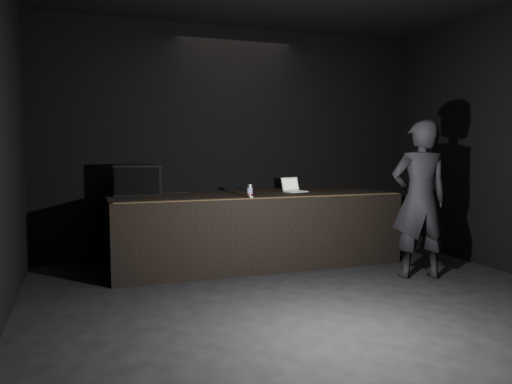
{
  "coord_description": "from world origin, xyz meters",
  "views": [
    {
      "loc": [
        -2.31,
        -3.98,
        1.64
      ],
      "look_at": [
        -0.09,
        2.3,
        1.06
      ],
      "focal_mm": 35.0,
      "sensor_mm": 36.0,
      "label": 1
    }
  ],
  "objects_px": {
    "person": "(420,200)",
    "beer_can": "(250,191)",
    "stage_riser": "(252,228)",
    "stage_monitor": "(139,180)",
    "laptop": "(293,188)"
  },
  "relations": [
    {
      "from": "person",
      "to": "beer_can",
      "type": "bearing_deg",
      "value": -9.71
    },
    {
      "from": "stage_riser",
      "to": "person",
      "type": "height_order",
      "value": "person"
    },
    {
      "from": "stage_monitor",
      "to": "beer_can",
      "type": "xyz_separation_m",
      "value": [
        1.33,
        -0.83,
        -0.12
      ]
    },
    {
      "from": "laptop",
      "to": "beer_can",
      "type": "xyz_separation_m",
      "value": [
        -0.89,
        -0.61,
        0.03
      ]
    },
    {
      "from": "stage_monitor",
      "to": "beer_can",
      "type": "bearing_deg",
      "value": -19.45
    },
    {
      "from": "stage_riser",
      "to": "laptop",
      "type": "xyz_separation_m",
      "value": [
        0.67,
        0.05,
        0.55
      ]
    },
    {
      "from": "person",
      "to": "stage_monitor",
      "type": "bearing_deg",
      "value": -12.28
    },
    {
      "from": "laptop",
      "to": "beer_can",
      "type": "bearing_deg",
      "value": -161.16
    },
    {
      "from": "stage_riser",
      "to": "person",
      "type": "bearing_deg",
      "value": -41.22
    },
    {
      "from": "laptop",
      "to": "person",
      "type": "relative_size",
      "value": 0.18
    },
    {
      "from": "laptop",
      "to": "person",
      "type": "bearing_deg",
      "value": -71.56
    },
    {
      "from": "stage_riser",
      "to": "beer_can",
      "type": "height_order",
      "value": "beer_can"
    },
    {
      "from": "stage_riser",
      "to": "stage_monitor",
      "type": "height_order",
      "value": "stage_monitor"
    },
    {
      "from": "stage_monitor",
      "to": "person",
      "type": "relative_size",
      "value": 0.35
    },
    {
      "from": "beer_can",
      "to": "stage_riser",
      "type": "bearing_deg",
      "value": 68.74
    }
  ]
}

